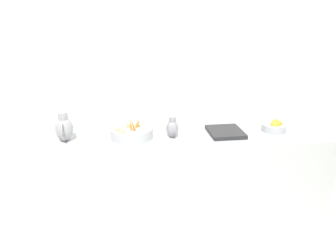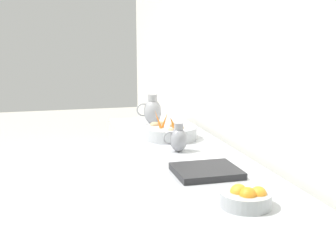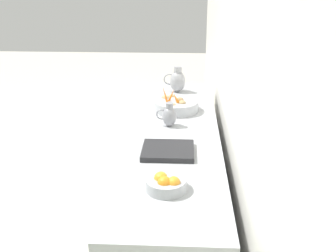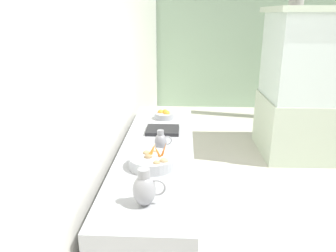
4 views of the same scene
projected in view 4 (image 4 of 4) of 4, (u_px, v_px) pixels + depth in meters
name	position (u px, v px, depth m)	size (l,w,h in m)	color
ground_plane	(305.00, 230.00, 3.44)	(15.51, 15.51, 0.00)	beige
tile_wall_left	(117.00, 76.00, 3.43)	(0.10, 8.56, 3.00)	white
prep_counter	(158.00, 190.00, 3.27)	(0.67, 2.69, 0.93)	#ADAFB5
vegetable_colander	(152.00, 161.00, 2.69)	(0.38, 0.38, 0.22)	#ADAFB5
orange_bowl	(164.00, 115.00, 3.93)	(0.23, 0.23, 0.10)	#9EA0A5
metal_pitcher_tall	(145.00, 189.00, 2.13)	(0.21, 0.15, 0.25)	#939399
metal_pitcher_short	(161.00, 141.00, 3.01)	(0.16, 0.11, 0.19)	gray
counter_sink_basin	(163.00, 130.00, 3.49)	(0.34, 0.30, 0.04)	#232326
glass_block_booth	(319.00, 85.00, 5.01)	(1.70, 1.28, 2.20)	#B7C6AD
support_column	(291.00, 46.00, 6.60)	(0.28, 0.28, 3.00)	#B2AFA8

